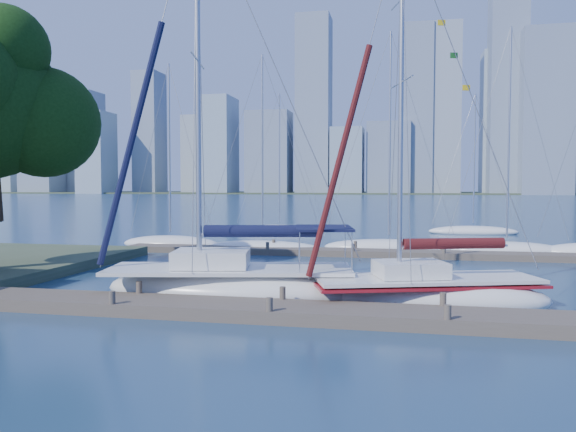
# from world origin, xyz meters

# --- Properties ---
(ground) EXTENTS (700.00, 700.00, 0.00)m
(ground) POSITION_xyz_m (0.00, 0.00, 0.00)
(ground) COLOR navy
(ground) RESTS_ON ground
(near_dock) EXTENTS (26.00, 2.00, 0.40)m
(near_dock) POSITION_xyz_m (0.00, 0.00, 0.20)
(near_dock) COLOR brown
(near_dock) RESTS_ON ground
(far_dock) EXTENTS (30.00, 1.80, 0.36)m
(far_dock) POSITION_xyz_m (2.00, 16.00, 0.18)
(far_dock) COLOR brown
(far_dock) RESTS_ON ground
(far_shore) EXTENTS (800.00, 100.00, 1.50)m
(far_shore) POSITION_xyz_m (0.00, 320.00, 0.00)
(far_shore) COLOR #38472D
(far_shore) RESTS_ON ground
(sailboat_navy) EXTENTS (9.84, 4.83, 15.19)m
(sailboat_navy) POSITION_xyz_m (-2.34, 2.68, 1.12)
(sailboat_navy) COLOR white
(sailboat_navy) RESTS_ON ground
(sailboat_maroon) EXTENTS (8.51, 5.01, 13.41)m
(sailboat_maroon) POSITION_xyz_m (4.55, 2.92, 1.07)
(sailboat_maroon) COLOR white
(sailboat_maroon) RESTS_ON ground
(bg_boat_0) EXTENTS (7.00, 3.69, 12.46)m
(bg_boat_0) POSITION_xyz_m (-11.42, 18.29, 0.27)
(bg_boat_0) COLOR white
(bg_boat_0) RESTS_ON ground
(bg_boat_1) EXTENTS (7.79, 3.69, 12.43)m
(bg_boat_1) POSITION_xyz_m (-4.80, 17.20, 0.23)
(bg_boat_1) COLOR white
(bg_boat_1) RESTS_ON ground
(bg_boat_2) EXTENTS (8.36, 3.42, 13.89)m
(bg_boat_2) POSITION_xyz_m (2.91, 18.87, 0.26)
(bg_boat_2) COLOR white
(bg_boat_2) RESTS_ON ground
(bg_boat_4) EXTENTS (6.99, 2.34, 13.76)m
(bg_boat_4) POSITION_xyz_m (9.88, 18.85, 0.27)
(bg_boat_4) COLOR white
(bg_boat_4) RESTS_ON ground
(bg_boat_6) EXTENTS (7.95, 2.47, 12.37)m
(bg_boat_6) POSITION_xyz_m (-6.82, 31.11, 0.24)
(bg_boat_6) COLOR white
(bg_boat_6) RESTS_ON ground
(bg_boat_7) EXTENTS (7.64, 4.47, 12.17)m
(bg_boat_7) POSITION_xyz_m (9.62, 33.17, 0.24)
(bg_boat_7) COLOR white
(bg_boat_7) RESTS_ON ground
(skyline) EXTENTS (503.80, 51.31, 107.80)m
(skyline) POSITION_xyz_m (17.23, 290.50, 34.85)
(skyline) COLOR #7E92A2
(skyline) RESTS_ON ground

